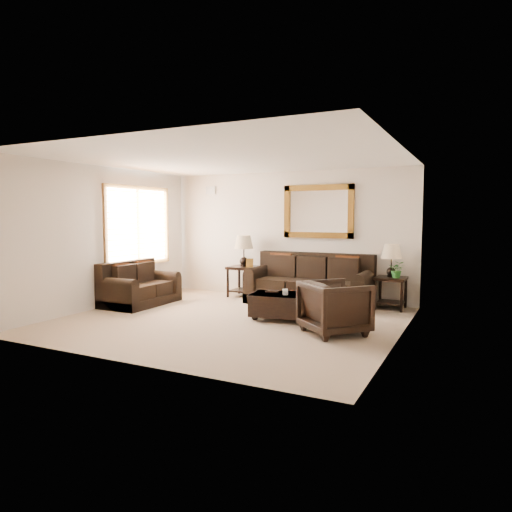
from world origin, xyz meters
The scene contains 11 objects.
room centered at (0.00, 0.00, 1.35)m, with size 5.51×5.01×2.71m.
window centered at (-2.70, 0.90, 1.55)m, with size 0.07×1.96×1.66m.
mirror centered at (0.71, 2.47, 1.85)m, with size 1.50×0.06×1.10m.
air_vent centered at (-1.90, 2.48, 2.35)m, with size 0.25×0.02×0.18m, color #999999.
sofa centered at (0.71, 2.02, 0.36)m, with size 2.44×1.05×1.00m.
loveseat centered at (-2.33, 0.43, 0.32)m, with size 0.90×1.52×0.86m.
end_table_left centered at (-0.86, 2.16, 0.87)m, with size 0.61×0.61×1.34m.
end_table_right centered at (2.26, 2.18, 0.80)m, with size 0.56×0.56×1.23m.
coffee_table centered at (0.90, 0.47, 0.28)m, with size 1.40×0.90×0.55m.
armchair centered at (1.84, -0.07, 0.44)m, with size 0.85×0.80×0.87m, color black.
potted_plant centered at (2.38, 2.08, 0.73)m, with size 0.29×0.32×0.25m, color #246121.
Camera 1 is at (3.76, -6.59, 1.75)m, focal length 32.00 mm.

